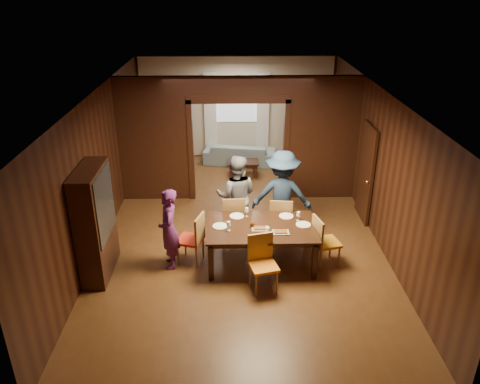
{
  "coord_description": "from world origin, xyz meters",
  "views": [
    {
      "loc": [
        -0.19,
        -8.64,
        4.86
      ],
      "look_at": [
        -0.01,
        -0.4,
        1.05
      ],
      "focal_mm": 35.0,
      "sensor_mm": 36.0,
      "label": 1
    }
  ],
  "objects_px": {
    "person_navy": "(282,195)",
    "chair_near": "(264,264)",
    "sofa": "(240,153)",
    "chair_far_r": "(281,219)",
    "person_grey": "(236,196)",
    "coffee_table": "(243,168)",
    "dining_table": "(261,244)",
    "chair_left": "(190,238)",
    "person_purple": "(169,229)",
    "hutch": "(95,223)",
    "chair_right": "(327,241)",
    "chair_far_l": "(233,217)"
  },
  "relations": [
    {
      "from": "person_grey",
      "to": "dining_table",
      "type": "bearing_deg",
      "value": 118.29
    },
    {
      "from": "coffee_table",
      "to": "chair_right",
      "type": "xyz_separation_m",
      "value": [
        1.39,
        -4.28,
        0.28
      ]
    },
    {
      "from": "person_grey",
      "to": "sofa",
      "type": "relative_size",
      "value": 0.86
    },
    {
      "from": "sofa",
      "to": "chair_left",
      "type": "distance_m",
      "value": 5.14
    },
    {
      "from": "person_purple",
      "to": "sofa",
      "type": "relative_size",
      "value": 0.76
    },
    {
      "from": "chair_right",
      "to": "hutch",
      "type": "height_order",
      "value": "hutch"
    },
    {
      "from": "chair_near",
      "to": "hutch",
      "type": "xyz_separation_m",
      "value": [
        -2.88,
        0.57,
        0.52
      ]
    },
    {
      "from": "person_purple",
      "to": "chair_left",
      "type": "distance_m",
      "value": 0.47
    },
    {
      "from": "chair_left",
      "to": "dining_table",
      "type": "bearing_deg",
      "value": 104.15
    },
    {
      "from": "person_purple",
      "to": "person_navy",
      "type": "relative_size",
      "value": 0.82
    },
    {
      "from": "chair_far_l",
      "to": "chair_far_r",
      "type": "height_order",
      "value": "same"
    },
    {
      "from": "person_purple",
      "to": "chair_far_l",
      "type": "xyz_separation_m",
      "value": [
        1.15,
        0.98,
        -0.27
      ]
    },
    {
      "from": "person_purple",
      "to": "coffee_table",
      "type": "xyz_separation_m",
      "value": [
        1.46,
        4.26,
        -0.56
      ]
    },
    {
      "from": "person_purple",
      "to": "dining_table",
      "type": "relative_size",
      "value": 0.77
    },
    {
      "from": "chair_near",
      "to": "person_purple",
      "type": "bearing_deg",
      "value": 141.24
    },
    {
      "from": "person_navy",
      "to": "chair_near",
      "type": "relative_size",
      "value": 1.9
    },
    {
      "from": "hutch",
      "to": "dining_table",
      "type": "bearing_deg",
      "value": 4.83
    },
    {
      "from": "dining_table",
      "to": "chair_right",
      "type": "xyz_separation_m",
      "value": [
        1.19,
        -0.08,
        0.1
      ]
    },
    {
      "from": "sofa",
      "to": "chair_far_r",
      "type": "height_order",
      "value": "chair_far_r"
    },
    {
      "from": "coffee_table",
      "to": "chair_left",
      "type": "relative_size",
      "value": 0.82
    },
    {
      "from": "person_grey",
      "to": "chair_left",
      "type": "height_order",
      "value": "person_grey"
    },
    {
      "from": "person_navy",
      "to": "coffee_table",
      "type": "height_order",
      "value": "person_navy"
    },
    {
      "from": "dining_table",
      "to": "chair_left",
      "type": "distance_m",
      "value": 1.31
    },
    {
      "from": "chair_right",
      "to": "dining_table",
      "type": "bearing_deg",
      "value": 71.84
    },
    {
      "from": "chair_right",
      "to": "chair_near",
      "type": "relative_size",
      "value": 1.0
    },
    {
      "from": "sofa",
      "to": "dining_table",
      "type": "xyz_separation_m",
      "value": [
        0.28,
        -5.11,
        0.09
      ]
    },
    {
      "from": "hutch",
      "to": "chair_near",
      "type": "bearing_deg",
      "value": -11.26
    },
    {
      "from": "chair_right",
      "to": "chair_near",
      "type": "xyz_separation_m",
      "value": [
        -1.2,
        -0.74,
        0.0
      ]
    },
    {
      "from": "person_purple",
      "to": "chair_far_r",
      "type": "distance_m",
      "value": 2.29
    },
    {
      "from": "coffee_table",
      "to": "chair_far_l",
      "type": "height_order",
      "value": "chair_far_l"
    },
    {
      "from": "dining_table",
      "to": "coffee_table",
      "type": "distance_m",
      "value": 4.21
    },
    {
      "from": "person_grey",
      "to": "chair_right",
      "type": "distance_m",
      "value": 2.03
    },
    {
      "from": "person_grey",
      "to": "dining_table",
      "type": "relative_size",
      "value": 0.87
    },
    {
      "from": "person_purple",
      "to": "chair_far_r",
      "type": "bearing_deg",
      "value": 103.69
    },
    {
      "from": "sofa",
      "to": "hutch",
      "type": "distance_m",
      "value": 6.0
    },
    {
      "from": "person_purple",
      "to": "sofa",
      "type": "height_order",
      "value": "person_purple"
    },
    {
      "from": "person_grey",
      "to": "coffee_table",
      "type": "relative_size",
      "value": 2.15
    },
    {
      "from": "coffee_table",
      "to": "hutch",
      "type": "relative_size",
      "value": 0.4
    },
    {
      "from": "person_purple",
      "to": "chair_far_l",
      "type": "relative_size",
      "value": 1.57
    },
    {
      "from": "person_navy",
      "to": "chair_near",
      "type": "bearing_deg",
      "value": 82.44
    },
    {
      "from": "person_purple",
      "to": "dining_table",
      "type": "bearing_deg",
      "value": 83.58
    },
    {
      "from": "person_purple",
      "to": "chair_far_l",
      "type": "bearing_deg",
      "value": 121.43
    },
    {
      "from": "person_grey",
      "to": "hutch",
      "type": "relative_size",
      "value": 0.86
    },
    {
      "from": "coffee_table",
      "to": "chair_far_r",
      "type": "height_order",
      "value": "chair_far_r"
    },
    {
      "from": "chair_left",
      "to": "chair_far_r",
      "type": "distance_m",
      "value": 1.89
    },
    {
      "from": "coffee_table",
      "to": "person_purple",
      "type": "bearing_deg",
      "value": -108.85
    },
    {
      "from": "person_purple",
      "to": "person_navy",
      "type": "bearing_deg",
      "value": 107.06
    },
    {
      "from": "hutch",
      "to": "chair_far_l",
      "type": "bearing_deg",
      "value": 25.76
    },
    {
      "from": "dining_table",
      "to": "chair_near",
      "type": "height_order",
      "value": "chair_near"
    },
    {
      "from": "chair_near",
      "to": "chair_far_l",
      "type": "bearing_deg",
      "value": 91.7
    }
  ]
}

